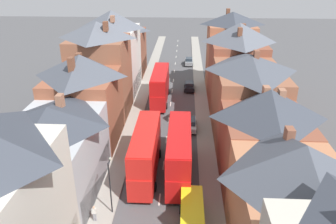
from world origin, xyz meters
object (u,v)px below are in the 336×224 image
Objects in this scene: car_near_blue at (190,124)px; pedestrian_near_right at (94,213)px; car_mid_black at (189,61)px; delivery_van at (192,214)px; double_decker_bus_mid_street at (146,151)px; car_parked_left_a at (189,86)px; car_near_silver at (181,121)px; double_decker_bus_far_approaching at (160,86)px; double_decker_bus_lead at (179,152)px; street_lamp at (110,184)px.

pedestrian_near_right is (-8.66, -18.61, 0.21)m from car_near_blue.
car_mid_black is (0.00, 31.74, 0.03)m from car_near_blue.
double_decker_bus_mid_street is at bearing 122.60° from delivery_van.
double_decker_bus_mid_street is 2.08× the size of delivery_van.
car_mid_black is at bearing 90.00° from car_parked_left_a.
delivery_van reaches higher than car_near_silver.
double_decker_bus_mid_street reaches higher than car_near_silver.
double_decker_bus_far_approaching is 2.60× the size of car_mid_black.
car_near_silver is (-1.30, 0.68, 0.00)m from car_near_blue.
car_near_blue is at bearing 83.15° from double_decker_bus_lead.
double_decker_bus_lead is 1.00× the size of double_decker_bus_far_approaching.
car_near_silver is 2.54× the size of pedestrian_near_right.
street_lamp is (-7.35, 1.33, 1.90)m from delivery_van.
double_decker_bus_mid_street is at bearing -179.51° from double_decker_bus_lead.
car_mid_black is 2.58× the size of pedestrian_near_right.
car_parked_left_a is (1.30, 14.72, 0.01)m from car_near_silver.
double_decker_bus_far_approaching is 2.08× the size of delivery_van.
delivery_van is 7.71m from street_lamp.
double_decker_bus_lead is at bearing 46.40° from pedestrian_near_right.
delivery_van is (0.00, -50.35, 0.49)m from car_mid_black.
car_near_silver is at bearing -92.40° from car_mid_black.
pedestrian_near_right is at bearing -133.60° from double_decker_bus_lead.
double_decker_bus_lead and double_decker_bus_mid_street have the same top height.
car_mid_black is at bearing 81.47° from street_lamp.
double_decker_bus_far_approaching reaches higher than delivery_van.
double_decker_bus_lead is 2.60× the size of car_mid_black.
double_decker_bus_mid_street is 9.23m from delivery_van.
double_decker_bus_lead is 2.66× the size of car_parked_left_a.
double_decker_bus_far_approaching is at bearing 99.81° from delivery_van.
double_decker_bus_lead is 2.08× the size of delivery_van.
double_decker_bus_far_approaching is 6.71× the size of pedestrian_near_right.
double_decker_bus_lead is 11.75m from car_near_silver.
car_near_silver is 0.79× the size of delivery_van.
pedestrian_near_right is at bearing -114.94° from car_near_blue.
double_decker_bus_lead is 7.95m from delivery_van.
car_near_blue is (4.91, -9.78, -1.99)m from double_decker_bus_far_approaching.
double_decker_bus_far_approaching is 2.53× the size of car_near_blue.
car_near_silver is (0.01, 11.58, -1.99)m from double_decker_bus_lead.
car_near_blue is 15.40m from car_parked_left_a.
delivery_van is at bearing -90.00° from car_parked_left_a.
car_parked_left_a is (1.31, 26.30, -1.98)m from double_decker_bus_lead.
street_lamp reaches higher than delivery_van.
car_near_silver is at bearing 93.86° from delivery_van.
street_lamp is (1.31, 1.34, 2.21)m from pedestrian_near_right.
street_lamp reaches higher than double_decker_bus_lead.
double_decker_bus_far_approaching is at bearing 99.88° from double_decker_bus_lead.
delivery_van reaches higher than car_mid_black.
double_decker_bus_mid_street is 43.00m from car_mid_black.
double_decker_bus_far_approaching is 11.12m from car_near_blue.
double_decker_bus_mid_street is at bearing 68.95° from street_lamp.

